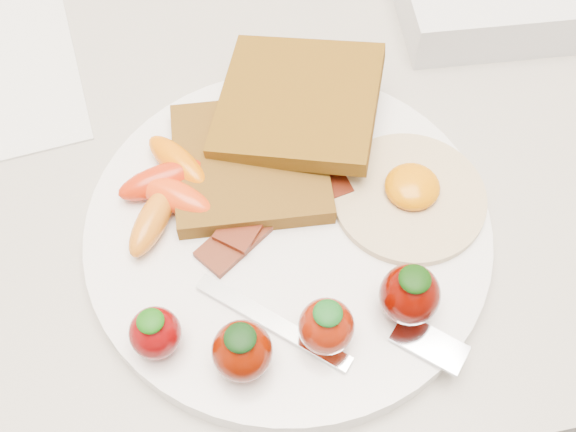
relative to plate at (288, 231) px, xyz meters
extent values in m
cube|color=gray|center=(-0.01, 0.14, -0.46)|extent=(2.00, 0.60, 0.90)
cylinder|color=white|center=(0.00, 0.00, 0.00)|extent=(0.27, 0.27, 0.02)
cube|color=#4B300C|center=(-0.02, 0.05, 0.02)|extent=(0.11, 0.11, 0.01)
cube|color=#3D240B|center=(0.02, 0.08, 0.03)|extent=(0.14, 0.14, 0.03)
cylinder|color=beige|center=(0.08, 0.00, 0.01)|extent=(0.11, 0.11, 0.01)
ellipsoid|color=#CC6B00|center=(0.09, 0.01, 0.02)|extent=(0.04, 0.04, 0.02)
cube|color=#501106|center=(-0.02, 0.01, 0.01)|extent=(0.09, 0.08, 0.00)
cube|color=black|center=(0.00, 0.01, 0.01)|extent=(0.10, 0.04, 0.00)
cube|color=black|center=(-0.01, 0.02, 0.02)|extent=(0.08, 0.09, 0.00)
ellipsoid|color=#BA2307|center=(-0.08, 0.04, 0.02)|extent=(0.06, 0.03, 0.02)
ellipsoid|color=red|center=(-0.07, 0.03, 0.02)|extent=(0.06, 0.06, 0.02)
ellipsoid|color=#C56413|center=(-0.09, 0.01, 0.02)|extent=(0.05, 0.06, 0.02)
ellipsoid|color=#D86200|center=(-0.07, 0.06, 0.02)|extent=(0.05, 0.06, 0.02)
ellipsoid|color=#630405|center=(-0.09, -0.07, 0.03)|extent=(0.03, 0.03, 0.03)
ellipsoid|color=#114909|center=(-0.09, -0.07, 0.04)|extent=(0.02, 0.02, 0.01)
ellipsoid|color=#590D00|center=(-0.04, -0.09, 0.03)|extent=(0.04, 0.04, 0.04)
ellipsoid|color=black|center=(-0.04, -0.09, 0.05)|extent=(0.02, 0.02, 0.01)
ellipsoid|color=#701404|center=(0.01, -0.08, 0.03)|extent=(0.03, 0.03, 0.04)
ellipsoid|color=#104813|center=(0.01, -0.08, 0.05)|extent=(0.02, 0.02, 0.01)
ellipsoid|color=#480500|center=(0.06, -0.07, 0.03)|extent=(0.04, 0.04, 0.04)
ellipsoid|color=black|center=(0.06, -0.07, 0.05)|extent=(0.02, 0.02, 0.01)
cube|color=silver|center=(-0.02, -0.07, 0.01)|extent=(0.09, 0.08, 0.00)
cube|color=silver|center=(0.07, -0.10, 0.01)|extent=(0.05, 0.05, 0.00)
camera|label=1|loc=(-0.05, -0.24, 0.42)|focal=45.00mm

